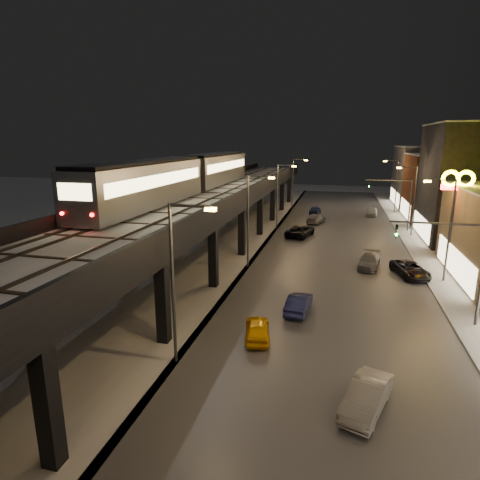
# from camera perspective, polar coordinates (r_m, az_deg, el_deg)

# --- Properties ---
(road_surface) EXTENTS (17.00, 120.00, 0.06)m
(road_surface) POSITION_cam_1_polar(r_m,az_deg,el_deg) (42.50, 13.20, -2.95)
(road_surface) COLOR #46474D
(road_surface) RESTS_ON ground
(sidewalk_right) EXTENTS (4.00, 120.00, 0.14)m
(sidewalk_right) POSITION_cam_1_polar(r_m,az_deg,el_deg) (43.60, 26.46, -3.59)
(sidewalk_right) COLOR #9FA1A8
(sidewalk_right) RESTS_ON ground
(under_viaduct_pavement) EXTENTS (11.00, 120.00, 0.06)m
(under_viaduct_pavement) POSITION_cam_1_polar(r_m,az_deg,el_deg) (44.65, -4.38, -1.80)
(under_viaduct_pavement) COLOR #9FA1A8
(under_viaduct_pavement) RESTS_ON ground
(elevated_viaduct) EXTENTS (9.00, 100.00, 6.30)m
(elevated_viaduct) POSITION_cam_1_polar(r_m,az_deg,el_deg) (40.54, -5.92, 4.65)
(elevated_viaduct) COLOR black
(elevated_viaduct) RESTS_ON ground
(viaduct_trackbed) EXTENTS (8.40, 100.00, 0.32)m
(viaduct_trackbed) POSITION_cam_1_polar(r_m,az_deg,el_deg) (40.54, -5.90, 5.75)
(viaduct_trackbed) COLOR #B2B7C1
(viaduct_trackbed) RESTS_ON elevated_viaduct
(viaduct_parapet_streetside) EXTENTS (0.30, 100.00, 1.10)m
(viaduct_parapet_streetside) POSITION_cam_1_polar(r_m,az_deg,el_deg) (39.25, 0.13, 6.24)
(viaduct_parapet_streetside) COLOR black
(viaduct_parapet_streetside) RESTS_ON elevated_viaduct
(viaduct_parapet_far) EXTENTS (0.30, 100.00, 1.10)m
(viaduct_parapet_far) POSITION_cam_1_polar(r_m,az_deg,el_deg) (42.17, -11.50, 6.50)
(viaduct_parapet_far) COLOR black
(viaduct_parapet_far) RESTS_ON elevated_viaduct
(building_d) EXTENTS (12.20, 13.20, 14.16)m
(building_d) POSITION_cam_1_polar(r_m,az_deg,el_deg) (56.39, 31.01, 6.85)
(building_d) COLOR black
(building_d) RESTS_ON ground
(building_e) EXTENTS (12.20, 12.20, 10.16)m
(building_e) POSITION_cam_1_polar(r_m,az_deg,el_deg) (70.03, 27.61, 6.60)
(building_e) COLOR #552412
(building_e) RESTS_ON ground
(building_f) EXTENTS (12.20, 16.20, 11.16)m
(building_f) POSITION_cam_1_polar(r_m,az_deg,el_deg) (83.61, 25.50, 8.11)
(building_f) COLOR #3C3C3F
(building_f) RESTS_ON ground
(streetlight_left_1) EXTENTS (2.57, 0.28, 9.00)m
(streetlight_left_1) POSITION_cam_1_polar(r_m,az_deg,el_deg) (21.56, -8.94, -4.79)
(streetlight_left_1) COLOR #38383A
(streetlight_left_1) RESTS_ON ground
(streetlight_left_2) EXTENTS (2.57, 0.28, 9.00)m
(streetlight_left_2) POSITION_cam_1_polar(r_m,az_deg,el_deg) (38.26, 1.55, 3.59)
(streetlight_left_2) COLOR #38383A
(streetlight_left_2) RESTS_ON ground
(streetlight_right_2) EXTENTS (2.56, 0.28, 9.00)m
(streetlight_right_2) POSITION_cam_1_polar(r_m,az_deg,el_deg) (38.46, 27.37, 2.08)
(streetlight_right_2) COLOR #38383A
(streetlight_right_2) RESTS_ON ground
(streetlight_left_3) EXTENTS (2.57, 0.28, 9.00)m
(streetlight_left_3) POSITION_cam_1_polar(r_m,az_deg,el_deg) (55.78, 5.59, 6.79)
(streetlight_left_3) COLOR #38383A
(streetlight_left_3) RESTS_ON ground
(streetlight_right_3) EXTENTS (2.56, 0.28, 9.00)m
(streetlight_right_3) POSITION_cam_1_polar(r_m,az_deg,el_deg) (55.91, 23.34, 5.74)
(streetlight_right_3) COLOR #38383A
(streetlight_right_3) RESTS_ON ground
(streetlight_left_4) EXTENTS (2.57, 0.28, 9.00)m
(streetlight_left_4) POSITION_cam_1_polar(r_m,az_deg,el_deg) (73.53, 7.72, 8.44)
(streetlight_left_4) COLOR #38383A
(streetlight_left_4) RESTS_ON ground
(streetlight_right_4) EXTENTS (2.56, 0.28, 9.00)m
(streetlight_right_4) POSITION_cam_1_polar(r_m,az_deg,el_deg) (73.63, 21.21, 7.64)
(streetlight_right_4) COLOR #38383A
(streetlight_right_4) RESTS_ON ground
(traffic_light_rig_a) EXTENTS (6.10, 0.34, 7.00)m
(traffic_light_rig_a) POSITION_cam_1_polar(r_m,az_deg,el_deg) (29.90, 29.32, -2.62)
(traffic_light_rig_a) COLOR #38383A
(traffic_light_rig_a) RESTS_ON ground
(traffic_light_rig_b) EXTENTS (6.10, 0.34, 7.00)m
(traffic_light_rig_b) POSITION_cam_1_polar(r_m,az_deg,el_deg) (58.81, 21.97, 5.49)
(traffic_light_rig_b) COLOR #38383A
(traffic_light_rig_b) RESTS_ON ground
(subway_train) EXTENTS (3.24, 39.89, 3.88)m
(subway_train) POSITION_cam_1_polar(r_m,az_deg,el_deg) (44.92, -7.24, 9.28)
(subway_train) COLOR gray
(subway_train) RESTS_ON viaduct_trackbed
(car_taxi) EXTENTS (2.21, 3.96, 1.27)m
(car_taxi) POSITION_cam_1_polar(r_m,az_deg,el_deg) (25.66, 2.49, -12.59)
(car_taxi) COLOR #E39E02
(car_taxi) RESTS_ON ground
(car_near_white) EXTENTS (1.77, 4.13, 1.32)m
(car_near_white) POSITION_cam_1_polar(r_m,az_deg,el_deg) (29.55, 8.35, -8.99)
(car_near_white) COLOR #151B48
(car_near_white) RESTS_ON ground
(car_mid_silver) EXTENTS (3.81, 5.93, 1.52)m
(car_mid_silver) POSITION_cam_1_polar(r_m,az_deg,el_deg) (52.39, 8.57, 1.27)
(car_mid_silver) COLOR black
(car_mid_silver) RESTS_ON ground
(car_mid_dark) EXTENTS (2.91, 5.11, 1.40)m
(car_mid_dark) POSITION_cam_1_polar(r_m,az_deg,el_deg) (61.50, 10.76, 2.99)
(car_mid_dark) COLOR #5B5C5F
(car_mid_dark) RESTS_ON ground
(car_far_white) EXTENTS (1.96, 4.03, 1.33)m
(car_far_white) POSITION_cam_1_polar(r_m,az_deg,el_deg) (69.51, 10.63, 4.21)
(car_far_white) COLOR #13254E
(car_far_white) RESTS_ON ground
(car_onc_silver) EXTENTS (2.74, 4.44, 1.38)m
(car_onc_silver) POSITION_cam_1_polar(r_m,az_deg,el_deg) (20.49, 17.53, -20.59)
(car_onc_silver) COLOR gray
(car_onc_silver) RESTS_ON ground
(car_onc_dark) EXTENTS (3.48, 5.26, 1.34)m
(car_onc_dark) POSITION_cam_1_polar(r_m,az_deg,el_deg) (39.70, 23.05, -3.95)
(car_onc_dark) COLOR black
(car_onc_dark) RESTS_ON ground
(car_onc_white) EXTENTS (2.50, 4.74, 1.31)m
(car_onc_white) POSITION_cam_1_polar(r_m,az_deg,el_deg) (41.05, 17.89, -2.95)
(car_onc_white) COLOR #51555A
(car_onc_white) RESTS_ON ground
(car_onc_red) EXTENTS (2.12, 4.29, 1.41)m
(car_onc_red) POSITION_cam_1_polar(r_m,az_deg,el_deg) (69.79, 18.25, 3.82)
(car_onc_red) COLOR #9FA2A7
(car_onc_red) RESTS_ON ground
(sign_mcdonalds) EXTENTS (2.81, 0.32, 9.54)m
(sign_mcdonalds) POSITION_cam_1_polar(r_m,az_deg,el_deg) (41.67, 28.44, 6.19)
(sign_mcdonalds) COLOR #38383A
(sign_mcdonalds) RESTS_ON ground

